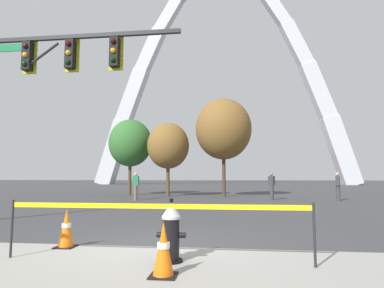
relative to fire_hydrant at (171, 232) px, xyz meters
name	(u,v)px	position (x,y,z in m)	size (l,w,h in m)	color
ground_plane	(152,245)	(-0.61, 1.22, -0.47)	(240.00, 240.00, 0.00)	#3D3D3F
fire_hydrant	(171,232)	(0.00, 0.00, 0.00)	(0.46, 0.48, 0.99)	black
caution_tape_barrier	(155,221)	(-0.26, -0.06, 0.18)	(4.89, 0.04, 0.95)	#232326
traffic_cone_by_hydrant	(66,228)	(-2.17, 0.79, -0.11)	(0.36, 0.36, 0.73)	black
traffic_cone_mid_sidewalk	(163,250)	(0.03, -0.75, -0.11)	(0.36, 0.36, 0.73)	black
traffic_signal_gantry	(37,81)	(-4.93, 3.85, 3.80)	(6.42, 0.44, 6.00)	#232326
monument_arch	(222,85)	(-0.61, 52.02, 17.45)	(45.93, 2.78, 41.09)	silver
tree_far_left	(130,143)	(-6.61, 18.38, 3.41)	(3.24, 3.24, 5.66)	brown
tree_left_mid	(168,146)	(-3.43, 16.98, 3.03)	(2.92, 2.92, 5.11)	brown
tree_center_left	(223,129)	(0.43, 17.30, 4.19)	(3.89, 3.89, 6.81)	#473323
pedestrian_walking_left	(272,186)	(3.26, 14.23, 0.35)	(0.39, 0.36, 1.59)	#38383D
pedestrian_standing_center	(338,186)	(6.90, 14.05, 0.35)	(0.31, 0.39, 1.59)	#38383D
pedestrian_walking_right	(136,186)	(-4.53, 13.05, 0.35)	(0.34, 0.22, 1.59)	brown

